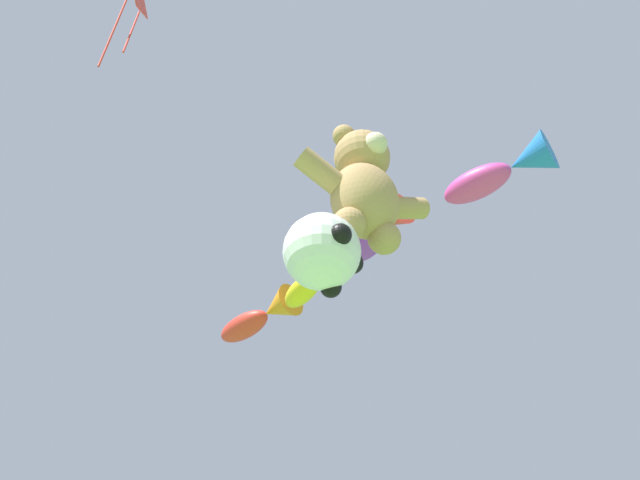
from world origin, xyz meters
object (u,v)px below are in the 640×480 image
object	(u,v)px
soccer_ball_kite	(323,252)
fish_kite_crimson	(261,317)
diamond_kite	(134,2)
teddy_bear_kite	(364,186)
fish_kite_violet	(378,230)
fish_kite_goldfin	(314,280)
fish_kite_magenta	(503,171)

from	to	relation	value
soccer_ball_kite	fish_kite_crimson	distance (m)	6.79
soccer_ball_kite	diamond_kite	distance (m)	5.42
teddy_bear_kite	fish_kite_violet	world-z (taller)	fish_kite_violet
teddy_bear_kite	fish_kite_goldfin	world-z (taller)	fish_kite_goldfin
fish_kite_goldfin	fish_kite_crimson	bearing A→B (deg)	95.20
soccer_ball_kite	fish_kite_goldfin	xyz separation A→B (m)	(1.88, 3.64, 2.82)
fish_kite_magenta	fish_kite_violet	size ratio (longest dim) A/B	1.25
fish_kite_magenta	fish_kite_crimson	size ratio (longest dim) A/B	0.82
soccer_ball_kite	fish_kite_violet	bearing A→B (deg)	37.20
soccer_ball_kite	diamond_kite	xyz separation A→B (m)	(-3.14, 0.56, 4.38)
fish_kite_violet	fish_kite_goldfin	world-z (taller)	fish_kite_goldfin
soccer_ball_kite	fish_kite_goldfin	distance (m)	4.98
soccer_ball_kite	diamond_kite	world-z (taller)	diamond_kite
fish_kite_violet	fish_kite_goldfin	size ratio (longest dim) A/B	0.86
fish_kite_goldfin	fish_kite_crimson	distance (m)	2.17
fish_kite_violet	fish_kite_crimson	bearing A→B (deg)	95.19
fish_kite_goldfin	fish_kite_crimson	xyz separation A→B (m)	(-0.19, 2.14, 0.31)
fish_kite_violet	teddy_bear_kite	bearing A→B (deg)	-130.52
teddy_bear_kite	fish_kite_magenta	world-z (taller)	fish_kite_magenta
soccer_ball_kite	teddy_bear_kite	bearing A→B (deg)	-11.42
fish_kite_crimson	diamond_kite	size ratio (longest dim) A/B	0.89
soccer_ball_kite	fish_kite_crimson	size ratio (longest dim) A/B	0.46
diamond_kite	teddy_bear_kite	bearing A→B (deg)	-10.29
fish_kite_magenta	fish_kite_goldfin	world-z (taller)	fish_kite_goldfin
fish_kite_goldfin	diamond_kite	size ratio (longest dim) A/B	0.69
fish_kite_violet	fish_kite_goldfin	xyz separation A→B (m)	(-0.19, 2.07, 0.21)
teddy_bear_kite	soccer_ball_kite	xyz separation A→B (m)	(-0.62, 0.13, -1.42)
fish_kite_violet	diamond_kite	distance (m)	5.60
fish_kite_goldfin	diamond_kite	distance (m)	6.10
soccer_ball_kite	diamond_kite	size ratio (longest dim) A/B	0.41
fish_kite_violet	fish_kite_goldfin	distance (m)	2.09
fish_kite_violet	fish_kite_crimson	xyz separation A→B (m)	(-0.38, 4.21, 0.52)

